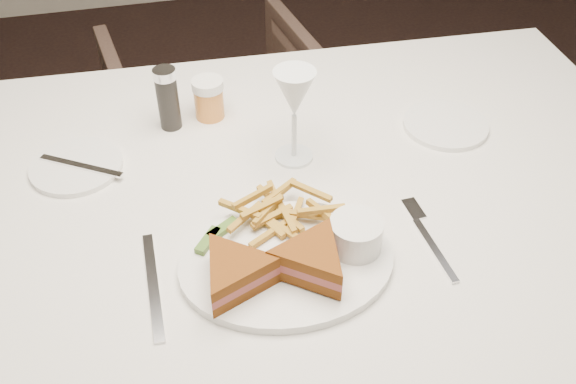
{
  "coord_description": "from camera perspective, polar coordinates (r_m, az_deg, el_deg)",
  "views": [
    {
      "loc": [
        -0.4,
        -0.73,
        1.46
      ],
      "look_at": [
        -0.22,
        0.0,
        0.8
      ],
      "focal_mm": 40.0,
      "sensor_mm": 36.0,
      "label": 1
    }
  ],
  "objects": [
    {
      "name": "table",
      "position": [
        1.35,
        -0.52,
        -12.26
      ],
      "size": [
        1.45,
        1.0,
        0.75
      ],
      "primitive_type": "cube",
      "rotation": [
        0.0,
        0.0,
        -0.05
      ],
      "color": "silver",
      "rests_on": "ground"
    },
    {
      "name": "chair_far",
      "position": [
        2.02,
        -6.04,
        6.43
      ],
      "size": [
        0.68,
        0.64,
        0.62
      ],
      "primitive_type": "imported",
      "rotation": [
        0.0,
        0.0,
        3.28
      ],
      "color": "#47342C",
      "rests_on": "ground"
    },
    {
      "name": "table_setting",
      "position": [
        1.0,
        -0.99,
        -1.0
      ],
      "size": [
        0.84,
        0.63,
        0.18
      ],
      "color": "white",
      "rests_on": "table"
    }
  ]
}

